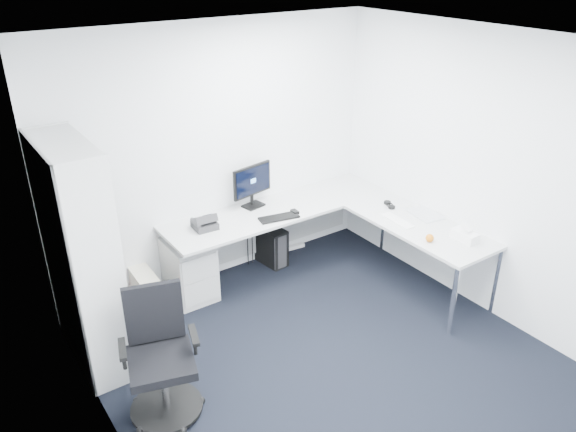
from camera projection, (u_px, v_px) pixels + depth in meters
ground at (344, 375)px, 4.78m from camera, size 4.20×4.20×0.00m
ceiling at (362, 49)px, 3.60m from camera, size 4.20×4.20×0.00m
wall_back at (218, 157)px, 5.74m from camera, size 3.60×0.02×2.70m
wall_left at (115, 318)px, 3.26m from camera, size 0.02×4.20×2.70m
wall_right at (502, 183)px, 5.11m from camera, size 0.02×4.20×2.70m
l_desk at (300, 251)px, 5.93m from camera, size 2.62×1.47×0.77m
drawer_pedestal at (189, 269)px, 5.72m from camera, size 0.42×0.52×0.64m
bookshelf at (82, 258)px, 4.58m from camera, size 0.39×1.00×2.00m
task_chair at (161, 359)px, 4.18m from camera, size 0.72×0.72×1.04m
black_pc_tower at (269, 245)px, 6.40m from camera, size 0.25×0.47×0.44m
beige_pc_tower at (146, 291)px, 5.58m from camera, size 0.20×0.43×0.40m
power_strip at (291, 248)px, 6.74m from camera, size 0.36×0.10×0.04m
monitor at (253, 186)px, 5.93m from camera, size 0.52×0.25×0.48m
black_keyboard at (279, 218)px, 5.76m from camera, size 0.44×0.23×0.02m
mouse at (295, 212)px, 5.88m from camera, size 0.06×0.10×0.03m
desk_phone at (204, 221)px, 5.54m from camera, size 0.23×0.23×0.15m
laptop at (426, 203)px, 5.79m from camera, size 0.43×0.42×0.26m
white_keyboard at (398, 220)px, 5.71m from camera, size 0.13×0.40×0.01m
headphones at (390, 204)px, 6.03m from camera, size 0.17×0.21×0.05m
orange_fruit at (430, 238)px, 5.30m from camera, size 0.08×0.08×0.08m
tissue_box at (465, 236)px, 5.33m from camera, size 0.13×0.25×0.09m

